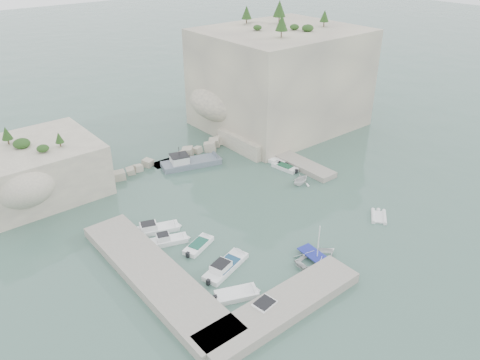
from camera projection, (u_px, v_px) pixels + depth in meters
ground at (270, 219)px, 58.37m from camera, size 400.00×400.00×0.00m
cliff_east at (280, 79)px, 82.81m from camera, size 26.00×22.00×17.00m
cliff_terrace at (255, 139)px, 77.29m from camera, size 8.00×10.00×2.50m
outcrop_west at (35, 169)px, 62.68m from camera, size 16.00×14.00×7.00m
quay_west at (155, 276)px, 47.99m from camera, size 5.00×24.00×1.10m
quay_south at (281, 307)px, 44.02m from camera, size 18.00×4.00×1.10m
ledge_east at (291, 159)px, 72.51m from camera, size 3.00×16.00×0.80m
breakwater at (170, 157)px, 72.51m from camera, size 28.00×3.00×1.40m
motorboat_a at (156, 231)px, 55.99m from camera, size 6.29×3.73×1.40m
motorboat_b at (169, 242)px, 53.97m from camera, size 4.93×3.00×1.40m
motorboat_c at (199, 247)px, 53.17m from camera, size 4.76×3.15×0.70m
motorboat_d at (226, 269)px, 49.83m from camera, size 6.82×3.80×1.40m
motorboat_e at (237, 296)px, 46.07m from camera, size 4.94×3.45×0.70m
motorboat_f at (270, 308)px, 44.69m from camera, size 6.68×2.86×1.40m
rowboat at (317, 260)px, 51.07m from camera, size 5.53×4.17×1.08m
inflatable_dinghy at (379, 218)px, 58.60m from camera, size 3.83×3.53×0.44m
tender_east_a at (300, 184)px, 66.33m from camera, size 3.62×3.26×1.68m
tender_east_b at (285, 169)px, 70.44m from camera, size 2.17×4.64×0.70m
tender_east_c at (275, 162)px, 72.46m from camera, size 2.22×4.80×0.70m
tender_east_d at (260, 155)px, 74.78m from camera, size 4.72×3.03×1.71m
work_boat at (191, 165)px, 71.50m from camera, size 10.29×5.59×2.20m
rowboat_mast at (319, 241)px, 49.82m from camera, size 0.10×0.10×4.20m
vegetation at (254, 26)px, 76.42m from camera, size 53.48×13.88×13.40m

